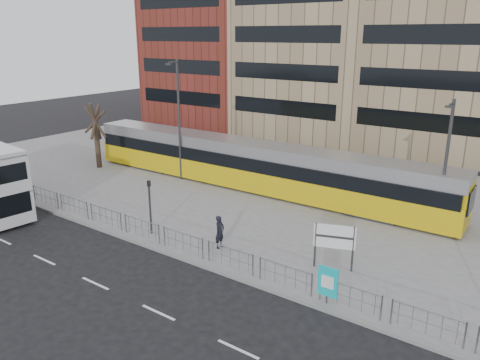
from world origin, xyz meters
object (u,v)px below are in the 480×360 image
Objects in this scene: station_sign at (334,239)px; tram at (252,165)px; ad_panel at (328,282)px; lamp_post_west at (179,116)px; pedestrian at (220,232)px; lamp_post_east at (446,162)px; traffic_light_west at (150,200)px; bare_tree at (93,101)px.

tram is at bearing 121.84° from station_sign.
ad_panel is 0.18× the size of lamp_post_west.
lamp_post_west is (-9.85, 7.79, 3.98)m from pedestrian.
ad_panel is 10.88m from lamp_post_east.
pedestrian is (4.25, -9.24, -0.82)m from tram.
station_sign is 0.72× the size of traffic_light_west.
station_sign is at bearing -22.56° from lamp_post_west.
lamp_post_east is 26.60m from bare_tree.
traffic_light_west is 10.65m from lamp_post_west.
tram is 17.39× the size of ad_panel.
bare_tree is (-7.88, -1.45, 0.69)m from lamp_post_west.
lamp_post_east is (1.86, 10.25, 3.13)m from ad_panel.
lamp_post_east is at bearing 4.94° from bare_tree.
lamp_post_west is (-5.60, -1.45, 3.16)m from tram.
pedestrian is at bearing 167.03° from ad_panel.
tram reaches higher than station_sign.
station_sign is at bearing -81.02° from pedestrian.
station_sign is 0.29× the size of bare_tree.
ad_panel is at bearing -29.38° from lamp_post_west.
lamp_post_west is at bearing 115.92° from traffic_light_west.
bare_tree is at bearing 148.10° from station_sign.
bare_tree reaches higher than pedestrian.
ad_panel is at bearing -45.07° from tram.
station_sign is at bearing -39.10° from tram.
lamp_post_west is at bearing 150.98° from ad_panel.
tram is at bearing 82.79° from traffic_light_west.
pedestrian is at bearing -19.66° from bare_tree.
tram is 3.21× the size of lamp_post_west.
pedestrian is (-5.79, -1.29, -0.67)m from station_sign.
lamp_post_east is at bearing 28.71° from traffic_light_west.
lamp_post_west reaches higher than ad_panel.
ad_panel is at bearing -11.57° from traffic_light_west.
bare_tree is at bearing -168.59° from tram.
lamp_post_east is (12.97, 9.42, 2.13)m from traffic_light_west.
traffic_light_west is at bearing 176.08° from ad_panel.
traffic_light_west is 0.42× the size of lamp_post_east.
traffic_light_west is at bearing 171.94° from station_sign.
tram reaches higher than ad_panel.
traffic_light_west is 0.40× the size of bare_tree.
tram is at bearing 21.14° from pedestrian.
station_sign is at bearing -12.11° from bare_tree.
bare_tree is at bearing -175.06° from lamp_post_east.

